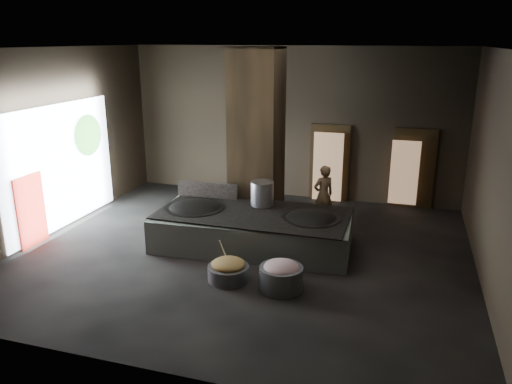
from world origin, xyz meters
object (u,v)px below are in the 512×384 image
(meat_basin, at_px, (281,278))
(hearth_platform, at_px, (253,230))
(veg_basin, at_px, (228,273))
(wok_left, at_px, (195,210))
(stock_pot, at_px, (262,194))
(cook, at_px, (323,195))
(wok_right, at_px, (311,221))

(meat_basin, bearing_deg, hearth_platform, 121.65)
(veg_basin, bearing_deg, meat_basin, -2.57)
(wok_left, height_order, stock_pot, stock_pot)
(wok_left, relative_size, cook, 0.89)
(veg_basin, relative_size, meat_basin, 0.99)
(veg_basin, bearing_deg, hearth_platform, 91.32)
(hearth_platform, height_order, cook, cook)
(wok_right, bearing_deg, hearth_platform, -177.88)
(stock_pot, height_order, cook, cook)
(hearth_platform, height_order, wok_right, wok_right)
(hearth_platform, xyz_separation_m, cook, (1.31, 1.91, 0.40))
(hearth_platform, relative_size, wok_left, 3.17)
(hearth_platform, distance_m, veg_basin, 1.84)
(wok_left, bearing_deg, veg_basin, -49.91)
(wok_right, height_order, veg_basin, wok_right)
(veg_basin, bearing_deg, cook, 71.27)
(veg_basin, bearing_deg, stock_pot, 89.81)
(wok_right, distance_m, veg_basin, 2.36)
(hearth_platform, bearing_deg, stock_pot, 81.42)
(hearth_platform, distance_m, wok_right, 1.40)
(wok_right, height_order, stock_pot, stock_pot)
(wok_left, xyz_separation_m, wok_right, (2.80, 0.10, 0.00))
(wok_left, distance_m, meat_basin, 3.22)
(wok_right, relative_size, veg_basin, 1.57)
(meat_basin, bearing_deg, cook, 87.66)
(stock_pot, bearing_deg, wok_right, -21.04)
(wok_left, relative_size, wok_right, 1.07)
(cook, bearing_deg, wok_right, 51.89)
(meat_basin, bearing_deg, wok_left, 145.02)
(wok_right, relative_size, cook, 0.83)
(wok_right, xyz_separation_m, meat_basin, (-0.20, -1.92, -0.52))
(stock_pot, relative_size, meat_basin, 0.69)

